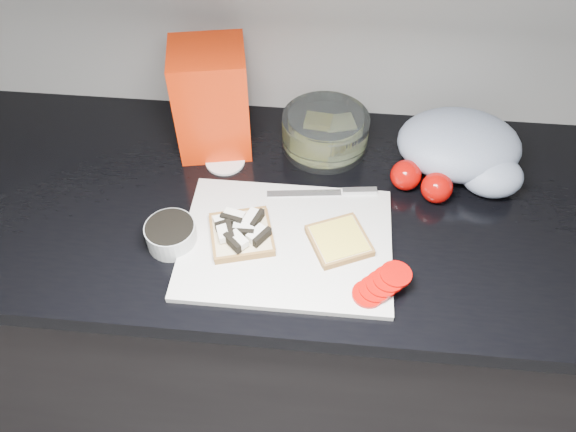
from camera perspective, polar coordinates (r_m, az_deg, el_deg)
The scene contains 14 objects.
base_cabinet at distance 1.54m, azimuth 3.31°, elevation -10.53°, with size 3.50×0.60×0.86m, color black.
countertop at distance 1.17m, azimuth 4.27°, elevation 0.74°, with size 3.50×0.64×0.04m, color black.
cutting_board at distance 1.08m, azimuth -0.15°, elevation -2.74°, with size 0.40×0.30×0.01m, color silver.
bread_left at distance 1.07m, azimuth -4.81°, elevation -1.68°, with size 0.15×0.15×0.04m.
bread_right at distance 1.07m, azimuth 5.22°, elevation -2.51°, with size 0.14×0.14×0.02m.
tomato_slices at distance 1.01m, azimuth 9.52°, elevation -6.84°, with size 0.12×0.10×0.02m.
knife at distance 1.16m, azimuth 4.90°, elevation 2.44°, with size 0.23×0.04×0.01m.
seed_tub at distance 1.09m, azimuth -11.80°, elevation -1.78°, with size 0.10×0.10×0.05m.
tub_lid at distance 1.24m, azimuth -6.40°, elevation 5.54°, with size 0.09×0.09×0.01m, color white.
glass_bowl at distance 1.25m, azimuth 3.79°, elevation 8.52°, with size 0.19×0.19×0.08m.
bread_bag at distance 1.22m, azimuth -7.77°, elevation 11.62°, with size 0.15×0.14×0.24m, color red.
steel_canister at distance 1.24m, azimuth -7.23°, elevation 12.36°, with size 0.10×0.10×0.24m, color #AEAFB3.
grocery_bag at distance 1.24m, azimuth 17.39°, elevation 6.55°, with size 0.26×0.23×0.11m.
whole_tomatoes at distance 1.18m, azimuth 13.37°, elevation 3.45°, with size 0.13×0.09×0.06m.
Camera 1 is at (-0.01, 0.42, 1.75)m, focal length 35.00 mm.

